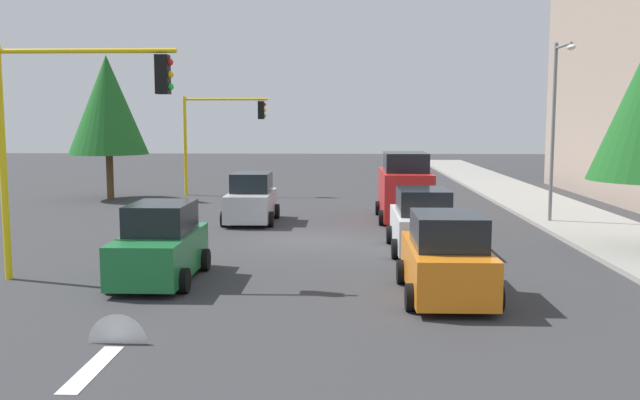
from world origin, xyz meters
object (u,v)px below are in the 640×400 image
(traffic_signal_near_right, at_px, (70,116))
(street_lamp_curbside, at_px, (557,113))
(traffic_signal_far_right, at_px, (219,125))
(car_orange, at_px, (446,259))
(tree_opposite_side, at_px, (108,105))
(car_green, at_px, (160,246))
(delivery_van_red, at_px, (405,189))
(car_white, at_px, (422,223))
(car_silver, at_px, (251,200))

(traffic_signal_near_right, relative_size, street_lamp_curbside, 0.85)
(traffic_signal_far_right, relative_size, car_orange, 1.33)
(traffic_signal_far_right, bearing_deg, car_orange, 23.10)
(tree_opposite_side, bearing_deg, car_green, 22.53)
(tree_opposite_side, relative_size, car_green, 1.85)
(street_lamp_curbside, xyz_separation_m, tree_opposite_side, (-8.39, -20.20, 0.47))
(delivery_van_red, relative_size, car_green, 1.21)
(car_white, distance_m, car_green, 8.24)
(street_lamp_curbside, distance_m, car_white, 8.54)
(traffic_signal_far_right, height_order, street_lamp_curbside, street_lamp_curbside)
(street_lamp_curbside, bearing_deg, car_green, -52.96)
(traffic_signal_near_right, relative_size, car_white, 1.44)
(traffic_signal_near_right, relative_size, car_green, 1.49)
(street_lamp_curbside, relative_size, tree_opposite_side, 0.95)
(traffic_signal_far_right, bearing_deg, car_silver, 17.15)
(traffic_signal_far_right, xyz_separation_m, car_orange, (21.43, 9.14, -2.88))
(traffic_signal_near_right, height_order, car_white, traffic_signal_near_right)
(traffic_signal_near_right, xyz_separation_m, car_silver, (-10.10, 3.15, -3.28))
(traffic_signal_near_right, height_order, delivery_van_red, traffic_signal_near_right)
(traffic_signal_near_right, distance_m, traffic_signal_far_right, 20.00)
(traffic_signal_far_right, height_order, car_green, traffic_signal_far_right)
(car_silver, bearing_deg, delivery_van_red, 97.46)
(car_white, relative_size, car_orange, 1.02)
(car_white, xyz_separation_m, car_orange, (5.62, -0.07, -0.00))
(delivery_van_red, distance_m, car_white, 6.72)
(tree_opposite_side, relative_size, car_white, 1.79)
(traffic_signal_near_right, height_order, tree_opposite_side, tree_opposite_side)
(traffic_signal_far_right, bearing_deg, tree_opposite_side, -69.54)
(car_white, xyz_separation_m, car_green, (4.20, -7.10, -0.00))
(tree_opposite_side, bearing_deg, street_lamp_curbside, 67.45)
(street_lamp_curbside, distance_m, car_orange, 12.89)
(street_lamp_curbside, height_order, tree_opposite_side, tree_opposite_side)
(car_silver, bearing_deg, car_green, -5.37)
(street_lamp_curbside, relative_size, car_orange, 1.75)
(traffic_signal_far_right, bearing_deg, car_green, 6.01)
(traffic_signal_near_right, xyz_separation_m, car_green, (0.00, 2.20, -3.28))
(car_silver, bearing_deg, car_orange, 27.83)
(traffic_signal_near_right, bearing_deg, car_green, 89.99)
(traffic_signal_near_right, distance_m, car_silver, 11.08)
(car_white, relative_size, car_green, 1.04)
(car_green, distance_m, car_silver, 10.14)
(tree_opposite_side, height_order, delivery_van_red, tree_opposite_side)
(street_lamp_curbside, bearing_deg, traffic_signal_near_right, -57.24)
(tree_opposite_side, distance_m, car_silver, 12.19)
(delivery_van_red, bearing_deg, traffic_signal_near_right, -40.52)
(street_lamp_curbside, relative_size, delivery_van_red, 1.46)
(car_white, bearing_deg, car_silver, -133.83)
(street_lamp_curbside, bearing_deg, car_silver, -92.36)
(traffic_signal_far_right, bearing_deg, traffic_signal_near_right, -0.27)
(street_lamp_curbside, distance_m, car_silver, 12.29)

